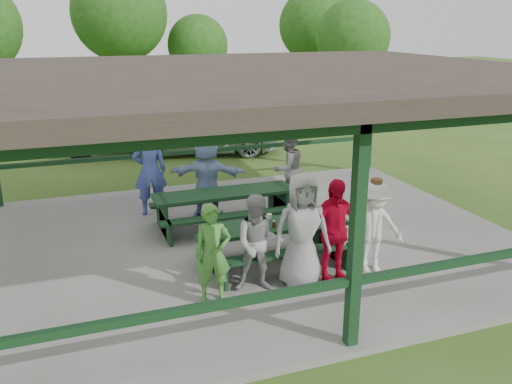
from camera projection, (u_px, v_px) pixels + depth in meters
name	position (u px, v px, depth m)	size (l,w,h in m)	color
ground	(253.00, 243.00, 10.54)	(90.00, 90.00, 0.00)	#37571B
concrete_slab	(253.00, 241.00, 10.53)	(10.00, 8.00, 0.10)	slate
pavilion_structure	(253.00, 78.00, 9.58)	(10.60, 8.60, 3.24)	black
picnic_table_near	(274.00, 238.00, 9.28)	(2.51, 1.39, 0.75)	black
picnic_table_far	(225.00, 204.00, 10.98)	(2.85, 1.39, 0.75)	black
table_setting	(282.00, 220.00, 9.26)	(2.40, 0.45, 0.10)	white
contestant_green	(213.00, 254.00, 7.99)	(0.55, 0.36, 1.51)	#458933
contestant_grey_left	(259.00, 244.00, 8.29)	(0.76, 0.59, 1.55)	#969698
contestant_grey_mid	(302.00, 231.00, 8.37)	(0.90, 0.59, 1.85)	gray
contestant_red	(334.00, 231.00, 8.56)	(1.01, 0.42, 1.72)	red
contestant_white_fedora	(373.00, 227.00, 8.93)	(1.11, 0.80, 1.61)	silver
spectator_lblue	(207.00, 176.00, 11.49)	(1.63, 0.52, 1.76)	#819DC8
spectator_blue	(150.00, 170.00, 11.57)	(0.71, 0.47, 1.96)	#3C4B9C
spectator_grey	(288.00, 169.00, 12.17)	(0.83, 0.65, 1.71)	gray
pickup_truck	(205.00, 131.00, 17.73)	(2.28, 4.95, 1.38)	silver
farm_trailer	(110.00, 132.00, 17.47)	(3.99, 1.88, 1.39)	navy
tree_left	(119.00, 13.00, 23.78)	(4.18, 4.18, 6.54)	#2F2112
tree_mid	(198.00, 46.00, 25.64)	(2.84, 2.84, 4.44)	#2F2112
tree_right	(353.00, 38.00, 23.61)	(3.23, 3.23, 5.05)	#2F2112
tree_far_right	(315.00, 25.00, 27.45)	(3.68, 3.68, 5.76)	#2F2112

